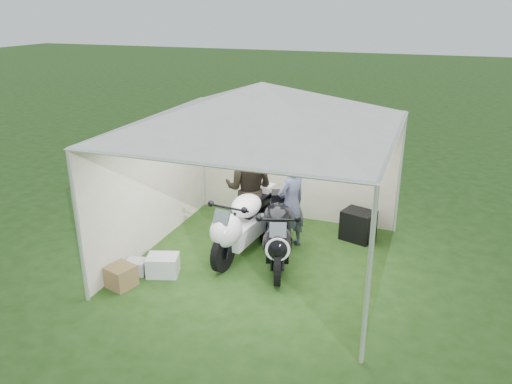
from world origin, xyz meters
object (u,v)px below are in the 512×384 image
motorcycle_white (242,223)px  motorcycle_black (278,233)px  person_blue_jacket (291,204)px  paddock_stand (277,232)px  crate_0 (163,265)px  crate_2 (137,267)px  equipment_box (358,225)px  crate_1 (121,276)px  person_dark_jacket (249,189)px  canopy_tent (262,110)px

motorcycle_white → motorcycle_black: size_ratio=1.06×
person_blue_jacket → paddock_stand: bearing=-96.5°
crate_0 → crate_2: crate_0 is taller
motorcycle_black → paddock_stand: motorcycle_black is taller
equipment_box → crate_1: bearing=-137.3°
motorcycle_black → crate_2: 2.35m
crate_0 → paddock_stand: bearing=54.4°
paddock_stand → person_dark_jacket: (-0.54, -0.06, 0.80)m
canopy_tent → crate_0: canopy_tent is taller
paddock_stand → crate_0: crate_0 is taller
crate_0 → crate_1: size_ratio=1.30×
motorcycle_black → person_blue_jacket: bearing=70.6°
person_dark_jacket → crate_0: 2.12m
crate_2 → motorcycle_white: bearing=41.5°
equipment_box → crate_2: equipment_box is taller
person_blue_jacket → crate_2: person_blue_jacket is taller
motorcycle_black → paddock_stand: (-0.29, 0.91, -0.43)m
person_dark_jacket → crate_2: size_ratio=5.95×
motorcycle_white → crate_0: bearing=-124.1°
paddock_stand → crate_1: size_ratio=1.04×
paddock_stand → crate_1: (-1.76, -2.40, 0.02)m
canopy_tent → motorcycle_white: size_ratio=2.61×
canopy_tent → person_dark_jacket: 1.90m
person_dark_jacket → crate_2: person_dark_jacket is taller
paddock_stand → crate_2: (-1.76, -1.97, -0.03)m
motorcycle_white → crate_0: (-0.94, -1.09, -0.43)m
motorcycle_white → person_blue_jacket: size_ratio=1.31×
motorcycle_white → paddock_stand: motorcycle_white is taller
paddock_stand → crate_0: (-1.33, -1.86, 0.02)m
motorcycle_black → person_blue_jacket: person_blue_jacket is taller
crate_2 → crate_0: bearing=15.1°
motorcycle_black → canopy_tent: bearing=152.8°
equipment_box → paddock_stand: bearing=-159.9°
person_dark_jacket → crate_0: person_dark_jacket is taller
motorcycle_white → crate_2: bearing=-131.8°
motorcycle_white → crate_1: motorcycle_white is taller
crate_1 → crate_2: (0.00, 0.42, -0.05)m
paddock_stand → person_dark_jacket: person_dark_jacket is taller
crate_1 → crate_2: size_ratio=1.19×
person_dark_jacket → crate_0: size_ratio=3.87×
paddock_stand → person_dark_jacket: bearing=-174.0°
paddock_stand → motorcycle_black: bearing=-72.5°
motorcycle_white → crate_2: size_ratio=6.85×
crate_0 → crate_2: size_ratio=1.54×
person_dark_jacket → person_blue_jacket: (0.85, -0.17, -0.11)m
person_dark_jacket → equipment_box: 2.12m
person_blue_jacket → canopy_tent: bearing=3.0°
person_dark_jacket → crate_0: (-0.80, -1.80, -0.78)m
motorcycle_black → person_blue_jacket: 0.73m
motorcycle_black → crate_1: 2.56m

